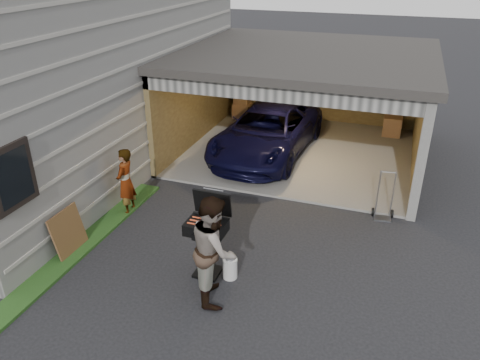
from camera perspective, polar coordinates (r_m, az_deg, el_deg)
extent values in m
plane|color=black|center=(8.69, -7.48, -11.77)|extent=(80.00, 80.00, 0.00)
cube|color=#474744|center=(13.91, -23.74, 13.51)|extent=(7.00, 11.00, 5.50)
cube|color=#193814|center=(9.17, -23.37, -11.54)|extent=(0.50, 8.00, 0.06)
cube|color=#605E59|center=(13.83, 7.30, 3.59)|extent=(6.50, 6.00, 0.06)
cube|color=#493B22|center=(16.15, 9.92, 11.70)|extent=(6.50, 0.15, 2.70)
cube|color=#493B22|center=(13.15, 21.33, 6.91)|extent=(0.15, 6.00, 2.70)
cube|color=#493B22|center=(14.33, -5.05, 10.11)|extent=(0.15, 6.00, 2.70)
cube|color=#2D2B28|center=(13.02, 8.01, 14.90)|extent=(6.80, 6.30, 0.20)
cube|color=#474744|center=(10.32, 4.45, 10.46)|extent=(6.50, 0.16, 0.36)
cube|color=silver|center=(11.44, 6.12, 12.49)|extent=(6.00, 2.40, 0.06)
cube|color=#474744|center=(10.38, 21.17, 1.93)|extent=(0.20, 0.18, 2.70)
cube|color=brown|center=(16.37, 0.27, 8.48)|extent=(0.60, 0.50, 0.50)
cube|color=brown|center=(16.23, 0.28, 10.08)|extent=(0.50, 0.45, 0.45)
cube|color=brown|center=(15.44, 18.07, 6.25)|extent=(0.55, 0.50, 0.60)
cube|color=#503A1B|center=(15.77, 19.27, 9.70)|extent=(0.24, 0.43, 2.20)
imported|color=black|center=(13.22, 3.32, 5.61)|extent=(2.45, 4.86, 1.32)
imported|color=#CAE5FF|center=(10.51, -13.77, -0.21)|extent=(0.42, 0.59, 1.53)
imported|color=#402019|center=(7.70, -3.15, -8.38)|extent=(1.03, 1.13, 1.90)
cube|color=black|center=(8.74, -3.95, -11.12)|extent=(0.44, 0.44, 0.05)
cylinder|color=black|center=(8.47, -4.04, -8.70)|extent=(0.07, 0.07, 0.89)
cube|color=black|center=(8.19, -4.16, -5.79)|extent=(0.70, 0.49, 0.21)
cube|color=#59595B|center=(8.14, -4.18, -5.26)|extent=(0.63, 0.42, 0.02)
cube|color=black|center=(8.27, -3.39, -2.80)|extent=(0.70, 0.13, 0.49)
cylinder|color=silver|center=(8.53, -1.22, -10.69)|extent=(0.32, 0.32, 0.39)
cube|color=#503A1B|center=(9.61, -20.19, -6.02)|extent=(0.23, 0.81, 0.89)
cube|color=slate|center=(10.76, 16.96, -4.50)|extent=(0.39, 0.28, 0.04)
cylinder|color=black|center=(10.81, 15.88, -3.75)|extent=(0.07, 0.19, 0.19)
cylinder|color=black|center=(10.86, 18.05, -3.93)|extent=(0.07, 0.19, 0.19)
cylinder|color=slate|center=(10.59, 16.47, -1.54)|extent=(0.03, 0.03, 1.09)
cylinder|color=slate|center=(10.63, 18.13, -1.68)|extent=(0.03, 0.03, 1.09)
cylinder|color=slate|center=(10.39, 17.68, 0.92)|extent=(0.31, 0.07, 0.03)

